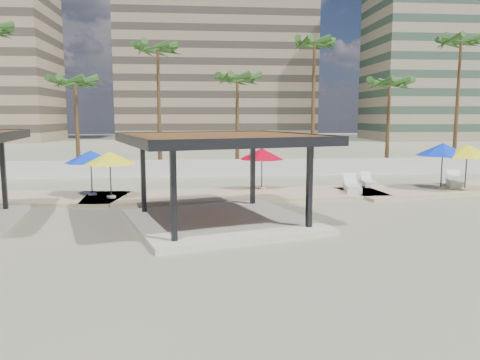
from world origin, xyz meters
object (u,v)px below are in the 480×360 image
object	(u,v)px
lounger_b	(352,187)
lounger_d	(455,183)
pavilion_central	(220,171)
lounger_c	(368,182)
umbrella_c	(262,154)

from	to	relation	value
lounger_b	lounger_d	size ratio (longest dim) A/B	0.98
pavilion_central	lounger_c	size ratio (longest dim) A/B	4.37
lounger_b	lounger_c	distance (m)	2.63
pavilion_central	lounger_c	distance (m)	12.79
lounger_d	umbrella_c	bearing A→B (deg)	110.76
pavilion_central	lounger_c	xyz separation A→B (m)	(9.35, 8.54, -1.80)
pavilion_central	lounger_d	xyz separation A→B (m)	(14.34, 7.59, -1.77)
lounger_b	umbrella_c	bearing A→B (deg)	84.88
umbrella_c	lounger_c	xyz separation A→B (m)	(6.55, 0.66, -1.82)
lounger_b	lounger_c	world-z (taller)	lounger_b
lounger_c	lounger_b	bearing A→B (deg)	149.16
umbrella_c	lounger_b	xyz separation A→B (m)	(4.88, -1.37, -1.79)
lounger_b	lounger_d	distance (m)	6.75
umbrella_c	lounger_c	size ratio (longest dim) A/B	1.69
pavilion_central	umbrella_c	size ratio (longest dim) A/B	2.59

